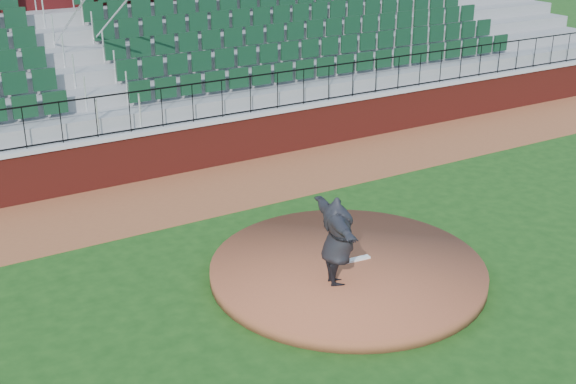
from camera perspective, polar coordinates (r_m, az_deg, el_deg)
name	(u,v)px	position (r m, az deg, el deg)	size (l,w,h in m)	color
ground	(329,280)	(14.15, 3.16, -6.84)	(90.00, 90.00, 0.00)	#184213
warning_track	(207,190)	(18.43, -6.28, 0.15)	(34.00, 3.20, 0.01)	brown
field_wall	(180,150)	(19.60, -8.34, 3.25)	(34.00, 0.35, 1.20)	maroon
wall_cap	(179,126)	(19.41, -8.45, 5.07)	(34.00, 0.45, 0.10)	#B7B7B7
wall_railing	(177,105)	(19.26, -8.54, 6.64)	(34.00, 0.05, 1.00)	black
seating_stands	(138,66)	(21.61, -11.49, 9.49)	(34.00, 5.10, 4.60)	gray
concourse_wall	(105,36)	(24.14, -13.93, 11.65)	(34.00, 0.50, 5.50)	maroon
pitchers_mound	(347,270)	(14.29, 4.61, -6.01)	(5.28, 5.28, 0.25)	brown
pitching_rubber	(357,259)	(14.40, 5.38, -5.17)	(0.52, 0.13, 0.03)	white
pitcher	(338,241)	(13.16, 3.86, -3.81)	(2.09, 0.57, 1.70)	black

